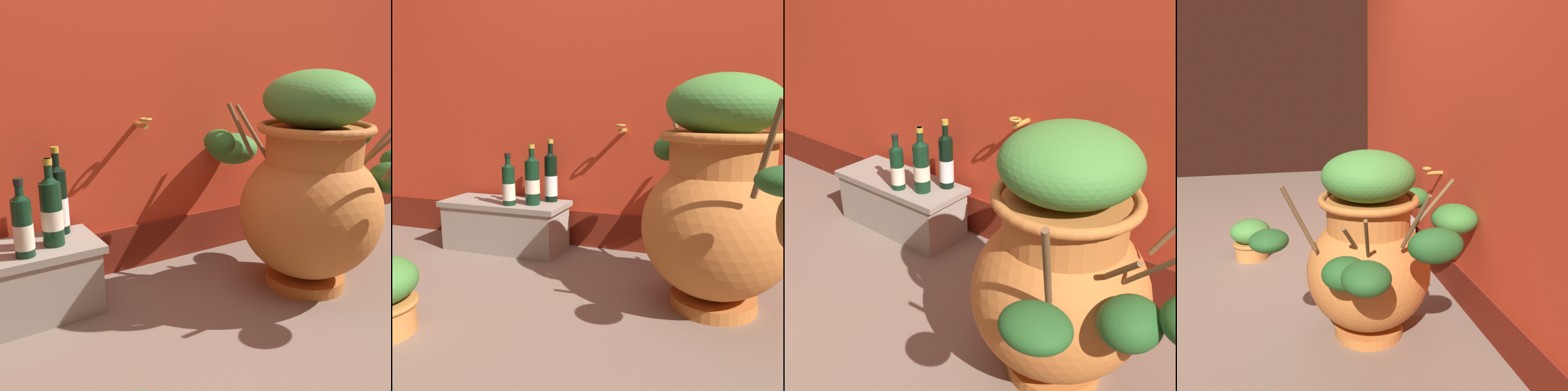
% 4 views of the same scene
% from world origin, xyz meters
% --- Properties ---
extents(ground_plane, '(7.00, 7.00, 0.00)m').
position_xyz_m(ground_plane, '(0.00, 0.00, 0.00)').
color(ground_plane, '#7A6656').
extents(terracotta_urn, '(0.88, 1.12, 0.93)m').
position_xyz_m(terracotta_urn, '(0.52, 0.54, 0.45)').
color(terracotta_urn, '#C17033').
rests_on(terracotta_urn, ground_plane).
extents(stone_ledge, '(0.72, 0.30, 0.28)m').
position_xyz_m(stone_ledge, '(-0.68, 0.90, 0.15)').
color(stone_ledge, '#9E9384').
rests_on(stone_ledge, ground_plane).
extents(wine_bottle_left, '(0.07, 0.07, 0.29)m').
position_xyz_m(wine_bottle_left, '(-0.61, 0.82, 0.40)').
color(wine_bottle_left, black).
rests_on(wine_bottle_left, stone_ledge).
extents(wine_bottle_middle, '(0.08, 0.08, 0.33)m').
position_xyz_m(wine_bottle_middle, '(-0.49, 0.88, 0.42)').
color(wine_bottle_middle, black).
rests_on(wine_bottle_middle, stone_ledge).
extents(wine_bottle_right, '(0.07, 0.07, 0.35)m').
position_xyz_m(wine_bottle_right, '(-0.43, 0.99, 0.42)').
color(wine_bottle_right, black).
rests_on(wine_bottle_right, stone_ledge).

